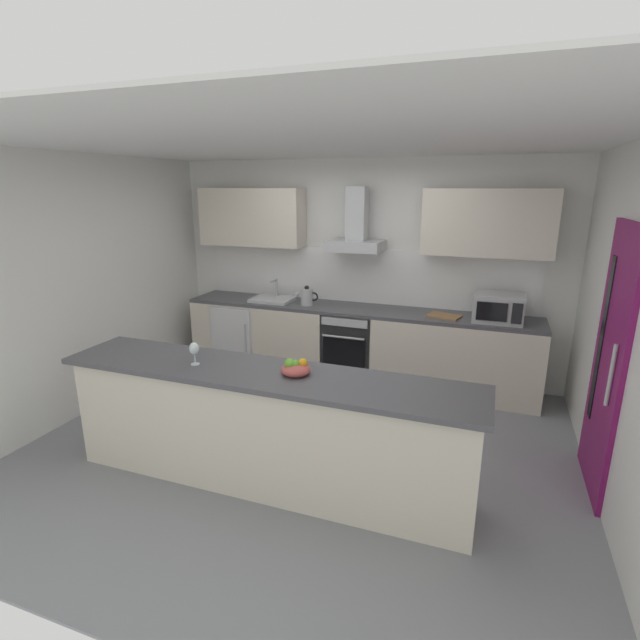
{
  "coord_description": "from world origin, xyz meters",
  "views": [
    {
      "loc": [
        1.49,
        -3.74,
        2.28
      ],
      "look_at": [
        -0.02,
        0.36,
        1.05
      ],
      "focal_mm": 26.71,
      "sensor_mm": 36.0,
      "label": 1
    }
  ],
  "objects_px": {
    "oven": "(351,344)",
    "chopping_board": "(444,316)",
    "range_hood": "(356,231)",
    "fruit_bowl": "(296,368)",
    "refrigerator": "(242,334)",
    "microwave": "(498,308)",
    "kettle": "(307,296)",
    "wine_glass": "(194,349)",
    "sink": "(273,299)"
  },
  "relations": [
    {
      "from": "oven",
      "to": "microwave",
      "type": "xyz_separation_m",
      "value": [
        1.61,
        -0.03,
        0.59
      ]
    },
    {
      "from": "oven",
      "to": "range_hood",
      "type": "bearing_deg",
      "value": 90.0
    },
    {
      "from": "refrigerator",
      "to": "microwave",
      "type": "distance_m",
      "value": 3.15
    },
    {
      "from": "range_hood",
      "to": "chopping_board",
      "type": "height_order",
      "value": "range_hood"
    },
    {
      "from": "refrigerator",
      "to": "wine_glass",
      "type": "distance_m",
      "value": 2.55
    },
    {
      "from": "oven",
      "to": "sink",
      "type": "distance_m",
      "value": 1.13
    },
    {
      "from": "microwave",
      "to": "sink",
      "type": "bearing_deg",
      "value": 179.15
    },
    {
      "from": "fruit_bowl",
      "to": "chopping_board",
      "type": "relative_size",
      "value": 0.65
    },
    {
      "from": "oven",
      "to": "kettle",
      "type": "relative_size",
      "value": 2.77
    },
    {
      "from": "microwave",
      "to": "range_hood",
      "type": "height_order",
      "value": "range_hood"
    },
    {
      "from": "microwave",
      "to": "oven",
      "type": "bearing_deg",
      "value": 179.01
    },
    {
      "from": "refrigerator",
      "to": "fruit_bowl",
      "type": "height_order",
      "value": "fruit_bowl"
    },
    {
      "from": "sink",
      "to": "fruit_bowl",
      "type": "relative_size",
      "value": 2.27
    },
    {
      "from": "sink",
      "to": "microwave",
      "type": "bearing_deg",
      "value": -0.85
    },
    {
      "from": "range_hood",
      "to": "chopping_board",
      "type": "bearing_deg",
      "value": -8.2
    },
    {
      "from": "oven",
      "to": "chopping_board",
      "type": "height_order",
      "value": "chopping_board"
    },
    {
      "from": "oven",
      "to": "range_hood",
      "type": "relative_size",
      "value": 1.11
    },
    {
      "from": "kettle",
      "to": "chopping_board",
      "type": "height_order",
      "value": "kettle"
    },
    {
      "from": "sink",
      "to": "kettle",
      "type": "height_order",
      "value": "sink"
    },
    {
      "from": "kettle",
      "to": "chopping_board",
      "type": "relative_size",
      "value": 0.85
    },
    {
      "from": "wine_glass",
      "to": "sink",
      "type": "bearing_deg",
      "value": 100.9
    },
    {
      "from": "range_hood",
      "to": "fruit_bowl",
      "type": "distance_m",
      "value": 2.49
    },
    {
      "from": "oven",
      "to": "refrigerator",
      "type": "xyz_separation_m",
      "value": [
        -1.48,
        -0.0,
        -0.03
      ]
    },
    {
      "from": "oven",
      "to": "fruit_bowl",
      "type": "height_order",
      "value": "fruit_bowl"
    },
    {
      "from": "range_hood",
      "to": "wine_glass",
      "type": "distance_m",
      "value": 2.6
    },
    {
      "from": "refrigerator",
      "to": "wine_glass",
      "type": "height_order",
      "value": "wine_glass"
    },
    {
      "from": "microwave",
      "to": "range_hood",
      "type": "distance_m",
      "value": 1.77
    },
    {
      "from": "fruit_bowl",
      "to": "chopping_board",
      "type": "height_order",
      "value": "fruit_bowl"
    },
    {
      "from": "microwave",
      "to": "chopping_board",
      "type": "bearing_deg",
      "value": 179.56
    },
    {
      "from": "sink",
      "to": "chopping_board",
      "type": "height_order",
      "value": "sink"
    },
    {
      "from": "microwave",
      "to": "refrigerator",
      "type": "bearing_deg",
      "value": 179.53
    },
    {
      "from": "oven",
      "to": "range_hood",
      "type": "distance_m",
      "value": 1.33
    },
    {
      "from": "refrigerator",
      "to": "chopping_board",
      "type": "height_order",
      "value": "chopping_board"
    },
    {
      "from": "kettle",
      "to": "wine_glass",
      "type": "xyz_separation_m",
      "value": [
        -0.03,
        -2.27,
        0.07
      ]
    },
    {
      "from": "sink",
      "to": "chopping_board",
      "type": "bearing_deg",
      "value": -0.95
    },
    {
      "from": "sink",
      "to": "kettle",
      "type": "relative_size",
      "value": 1.73
    },
    {
      "from": "oven",
      "to": "wine_glass",
      "type": "height_order",
      "value": "wine_glass"
    },
    {
      "from": "microwave",
      "to": "chopping_board",
      "type": "relative_size",
      "value": 1.47
    },
    {
      "from": "refrigerator",
      "to": "microwave",
      "type": "xyz_separation_m",
      "value": [
        3.09,
        -0.03,
        0.62
      ]
    },
    {
      "from": "refrigerator",
      "to": "kettle",
      "type": "distance_m",
      "value": 1.1
    },
    {
      "from": "range_hood",
      "to": "chopping_board",
      "type": "relative_size",
      "value": 2.12
    },
    {
      "from": "microwave",
      "to": "kettle",
      "type": "relative_size",
      "value": 1.73
    },
    {
      "from": "oven",
      "to": "microwave",
      "type": "relative_size",
      "value": 1.6
    },
    {
      "from": "oven",
      "to": "sink",
      "type": "xyz_separation_m",
      "value": [
        -1.03,
        0.01,
        0.47
      ]
    },
    {
      "from": "refrigerator",
      "to": "fruit_bowl",
      "type": "bearing_deg",
      "value": -52.35
    },
    {
      "from": "refrigerator",
      "to": "kettle",
      "type": "xyz_separation_m",
      "value": [
        0.93,
        -0.03,
        0.58
      ]
    },
    {
      "from": "refrigerator",
      "to": "chopping_board",
      "type": "relative_size",
      "value": 2.5
    },
    {
      "from": "kettle",
      "to": "range_hood",
      "type": "distance_m",
      "value": 0.97
    },
    {
      "from": "oven",
      "to": "wine_glass",
      "type": "distance_m",
      "value": 2.45
    },
    {
      "from": "refrigerator",
      "to": "sink",
      "type": "xyz_separation_m",
      "value": [
        0.45,
        0.01,
        0.5
      ]
    }
  ]
}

